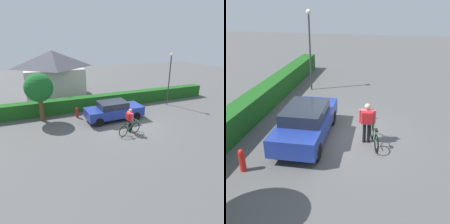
% 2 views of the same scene
% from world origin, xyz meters
% --- Properties ---
extents(ground_plane, '(60.00, 60.00, 0.00)m').
position_xyz_m(ground_plane, '(0.00, 0.00, 0.00)').
color(ground_plane, '#555555').
extents(hedge_row, '(20.78, 0.90, 1.12)m').
position_xyz_m(hedge_row, '(0.00, 4.45, 0.56)').
color(hedge_row, '#1B561A').
rests_on(hedge_row, ground).
extents(house_distant, '(5.77, 5.01, 4.63)m').
position_xyz_m(house_distant, '(-3.62, 9.63, 2.37)').
color(house_distant, beige).
rests_on(house_distant, ground).
extents(parked_car_near, '(4.32, 1.79, 1.44)m').
position_xyz_m(parked_car_near, '(-0.38, 1.42, 0.76)').
color(parked_car_near, navy).
rests_on(parked_car_near, ground).
extents(bicycle, '(1.68, 0.59, 0.92)m').
position_xyz_m(bicycle, '(-0.39, -1.23, 0.38)').
color(bicycle, black).
rests_on(bicycle, ground).
extents(person_rider, '(0.37, 0.66, 1.63)m').
position_xyz_m(person_rider, '(-0.25, -0.93, 0.98)').
color(person_rider, black).
rests_on(person_rider, ground).
extents(street_lamp, '(0.28, 0.28, 4.60)m').
position_xyz_m(street_lamp, '(5.55, 2.93, 2.94)').
color(street_lamp, '#38383D').
rests_on(street_lamp, ground).
extents(tree_kerbside, '(2.03, 2.03, 3.53)m').
position_xyz_m(tree_kerbside, '(-5.39, 3.29, 2.48)').
color(tree_kerbside, brown).
rests_on(tree_kerbside, ground).
extents(fire_hydrant, '(0.20, 0.20, 0.81)m').
position_xyz_m(fire_hydrant, '(-2.85, 2.88, 0.41)').
color(fire_hydrant, red).
rests_on(fire_hydrant, ground).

